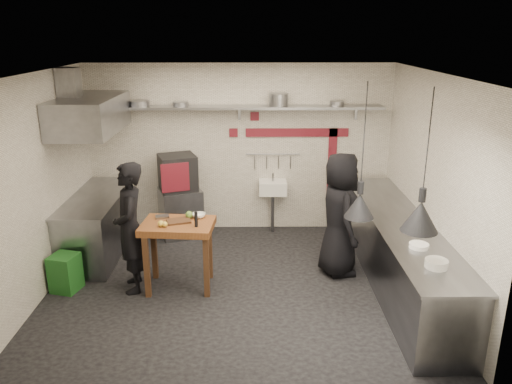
{
  "coord_description": "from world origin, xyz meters",
  "views": [
    {
      "loc": [
        0.19,
        -6.04,
        3.29
      ],
      "look_at": [
        0.25,
        0.3,
        1.23
      ],
      "focal_mm": 35.0,
      "sensor_mm": 36.0,
      "label": 1
    }
  ],
  "objects_px": {
    "prep_table": "(179,255)",
    "chef_right": "(339,215)",
    "combi_oven": "(178,173)",
    "oven_stand": "(181,212)",
    "green_bin": "(65,273)",
    "chef_left": "(130,228)"
  },
  "relations": [
    {
      "from": "green_bin",
      "to": "chef_right",
      "type": "height_order",
      "value": "chef_right"
    },
    {
      "from": "oven_stand",
      "to": "green_bin",
      "type": "relative_size",
      "value": 1.6
    },
    {
      "from": "green_bin",
      "to": "chef_right",
      "type": "bearing_deg",
      "value": 7.67
    },
    {
      "from": "chef_left",
      "to": "chef_right",
      "type": "bearing_deg",
      "value": 85.73
    },
    {
      "from": "chef_right",
      "to": "combi_oven",
      "type": "bearing_deg",
      "value": 53.33
    },
    {
      "from": "chef_left",
      "to": "oven_stand",
      "type": "bearing_deg",
      "value": 154.52
    },
    {
      "from": "oven_stand",
      "to": "prep_table",
      "type": "bearing_deg",
      "value": -103.26
    },
    {
      "from": "prep_table",
      "to": "chef_left",
      "type": "relative_size",
      "value": 0.53
    },
    {
      "from": "chef_right",
      "to": "prep_table",
      "type": "bearing_deg",
      "value": 93.74
    },
    {
      "from": "green_bin",
      "to": "combi_oven",
      "type": "bearing_deg",
      "value": 55.92
    },
    {
      "from": "combi_oven",
      "to": "green_bin",
      "type": "distance_m",
      "value": 2.4
    },
    {
      "from": "green_bin",
      "to": "chef_right",
      "type": "xyz_separation_m",
      "value": [
        3.67,
        0.49,
        0.62
      ]
    },
    {
      "from": "oven_stand",
      "to": "combi_oven",
      "type": "height_order",
      "value": "combi_oven"
    },
    {
      "from": "prep_table",
      "to": "chef_right",
      "type": "bearing_deg",
      "value": 15.67
    },
    {
      "from": "combi_oven",
      "to": "green_bin",
      "type": "bearing_deg",
      "value": -144.28
    },
    {
      "from": "green_bin",
      "to": "chef_left",
      "type": "distance_m",
      "value": 1.09
    },
    {
      "from": "oven_stand",
      "to": "chef_left",
      "type": "bearing_deg",
      "value": -122.12
    },
    {
      "from": "prep_table",
      "to": "chef_left",
      "type": "distance_m",
      "value": 0.73
    },
    {
      "from": "combi_oven",
      "to": "prep_table",
      "type": "relative_size",
      "value": 0.63
    },
    {
      "from": "chef_right",
      "to": "green_bin",
      "type": "bearing_deg",
      "value": 90.53
    },
    {
      "from": "green_bin",
      "to": "chef_left",
      "type": "bearing_deg",
      "value": 2.54
    },
    {
      "from": "green_bin",
      "to": "chef_left",
      "type": "xyz_separation_m",
      "value": [
        0.89,
        0.04,
        0.62
      ]
    }
  ]
}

